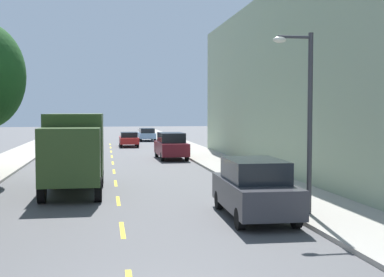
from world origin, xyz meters
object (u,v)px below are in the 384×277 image
(parked_sedan_forest, at_px, (72,135))
(parked_wagon_sky, at_px, (147,134))
(parked_wagon_white, at_px, (65,139))
(delivery_box_truck, at_px, (75,148))
(street_lamp, at_px, (305,108))
(parked_suv_charcoal, at_px, (254,188))
(moving_red_sedan, at_px, (129,139))
(parked_suv_burgundy, at_px, (171,146))

(parked_sedan_forest, relative_size, parked_wagon_sky, 0.96)
(parked_sedan_forest, bearing_deg, parked_wagon_white, -90.11)
(delivery_box_truck, bearing_deg, street_lamp, -42.60)
(parked_suv_charcoal, distance_m, moving_red_sedan, 35.19)
(parked_suv_charcoal, xyz_separation_m, parked_suv_burgundy, (-0.08, 21.16, 0.00))
(delivery_box_truck, relative_size, parked_suv_charcoal, 1.46)
(delivery_box_truck, distance_m, moving_red_sedan, 28.55)
(parked_wagon_white, bearing_deg, street_lamp, -73.81)
(parked_suv_charcoal, distance_m, parked_wagon_sky, 44.66)
(parked_suv_charcoal, height_order, parked_wagon_white, parked_suv_charcoal)
(street_lamp, bearing_deg, moving_red_sedan, 96.65)
(parked_suv_charcoal, bearing_deg, moving_red_sedan, 94.13)
(parked_wagon_white, bearing_deg, moving_red_sedan, 1.90)
(street_lamp, distance_m, parked_suv_charcoal, 3.08)
(parked_wagon_white, bearing_deg, parked_wagon_sky, 48.60)
(street_lamp, distance_m, parked_wagon_white, 36.77)
(parked_sedan_forest, xyz_separation_m, moving_red_sedan, (6.07, -9.59, 0.00))
(parked_wagon_white, distance_m, moving_red_sedan, 6.10)
(parked_sedan_forest, xyz_separation_m, parked_wagon_white, (-0.02, -9.79, 0.05))
(parked_suv_burgundy, height_order, parked_wagon_white, parked_suv_burgundy)
(street_lamp, relative_size, moving_red_sedan, 1.31)
(delivery_box_truck, xyz_separation_m, parked_suv_charcoal, (6.14, -6.80, -0.92))
(parked_sedan_forest, relative_size, parked_wagon_white, 0.96)
(parked_suv_charcoal, xyz_separation_m, parked_wagon_sky, (-0.02, 44.66, -0.18))
(parked_wagon_sky, bearing_deg, parked_suv_charcoal, -89.97)
(street_lamp, bearing_deg, parked_sedan_forest, 102.77)
(parked_sedan_forest, height_order, parked_wagon_white, parked_wagon_white)
(parked_sedan_forest, distance_m, moving_red_sedan, 11.35)
(parked_suv_burgundy, height_order, parked_wagon_sky, parked_suv_burgundy)
(parked_sedan_forest, bearing_deg, parked_suv_charcoal, -79.09)
(delivery_box_truck, distance_m, parked_wagon_sky, 38.37)
(delivery_box_truck, bearing_deg, parked_wagon_white, 95.07)
(parked_suv_burgundy, xyz_separation_m, parked_sedan_forest, (-8.53, 23.53, -0.24))
(parked_suv_charcoal, relative_size, moving_red_sedan, 1.08)
(parked_suv_burgundy, bearing_deg, parked_suv_charcoal, -89.79)
(parked_sedan_forest, height_order, parked_wagon_sky, parked_wagon_sky)
(street_lamp, relative_size, delivery_box_truck, 0.83)
(parked_wagon_sky, relative_size, moving_red_sedan, 1.05)
(street_lamp, xyz_separation_m, moving_red_sedan, (-4.13, 35.41, -2.86))
(street_lamp, distance_m, parked_wagon_sky, 45.09)
(delivery_box_truck, height_order, parked_wagon_white, delivery_box_truck)
(parked_suv_charcoal, xyz_separation_m, moving_red_sedan, (-2.54, 35.10, -0.24))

